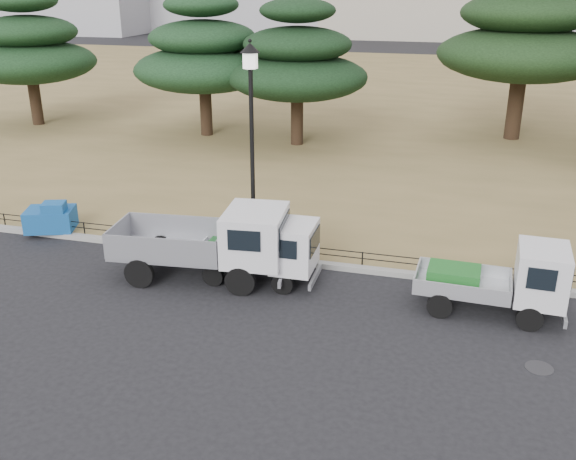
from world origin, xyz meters
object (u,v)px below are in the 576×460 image
(truck_large, at_px, (210,240))
(street_lamp, at_px, (251,116))
(tarp_pile, at_px, (51,218))
(truck_kei_front, at_px, (265,252))
(truck_kei_rear, at_px, (502,279))

(truck_large, xyz_separation_m, street_lamp, (0.65, 1.81, 3.09))
(truck_large, distance_m, tarp_pile, 6.54)
(truck_kei_front, bearing_deg, truck_large, -172.12)
(truck_kei_front, distance_m, truck_kei_rear, 6.15)
(truck_large, height_order, tarp_pile, truck_large)
(truck_kei_rear, relative_size, tarp_pile, 2.04)
(truck_kei_front, relative_size, truck_kei_rear, 0.92)
(truck_large, height_order, truck_kei_front, truck_large)
(truck_kei_front, xyz_separation_m, tarp_pile, (-7.79, 1.49, -0.32))
(truck_kei_front, relative_size, tarp_pile, 1.88)
(street_lamp, height_order, tarp_pile, street_lamp)
(street_lamp, xyz_separation_m, tarp_pile, (-6.93, -0.09, -3.70))
(truck_kei_front, height_order, street_lamp, street_lamp)
(truck_kei_front, xyz_separation_m, truck_kei_rear, (6.15, -0.19, 0.06))
(truck_kei_rear, xyz_separation_m, tarp_pile, (-13.94, 1.68, -0.38))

